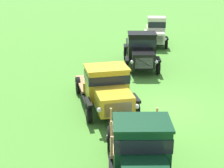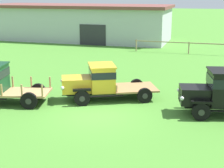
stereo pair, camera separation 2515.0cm
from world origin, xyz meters
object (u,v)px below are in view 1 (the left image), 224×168
Objects in this scene: vintage_truck_second_in_line at (142,156)px; vintage_truck_midrow_center at (107,88)px; vintage_truck_far_side at (141,49)px; vintage_truck_back_of_row at (156,31)px.

vintage_truck_second_in_line reaches higher than vintage_truck_midrow_center.
vintage_truck_second_in_line is 0.94× the size of vintage_truck_midrow_center.
vintage_truck_far_side is 1.14× the size of vintage_truck_back_of_row.
vintage_truck_midrow_center is (5.49, 2.34, -0.07)m from vintage_truck_second_in_line.
vintage_truck_far_side is at bearing 177.11° from vintage_truck_back_of_row.
vintage_truck_far_side reaches higher than vintage_truck_midrow_center.
vintage_truck_back_of_row is at bearing 4.42° from vintage_truck_second_in_line.
vintage_truck_second_in_line is 18.98m from vintage_truck_back_of_row.
vintage_truck_back_of_row reaches higher than vintage_truck_second_in_line.
vintage_truck_back_of_row is (13.43, -0.88, 0.03)m from vintage_truck_midrow_center.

